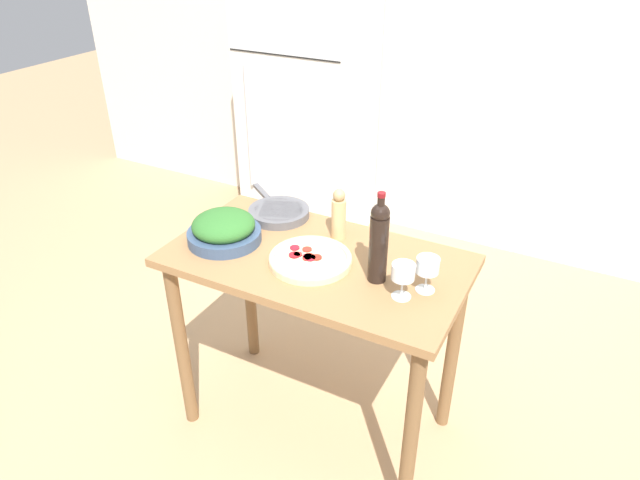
{
  "coord_description": "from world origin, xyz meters",
  "views": [
    {
      "loc": [
        0.88,
        -1.65,
        2.07
      ],
      "look_at": [
        0.0,
        0.03,
        0.95
      ],
      "focal_mm": 32.0,
      "sensor_mm": 36.0,
      "label": 1
    }
  ],
  "objects_px": {
    "wine_glass_near": "(403,274)",
    "cast_iron_skillet": "(279,212)",
    "salad_bowl": "(224,229)",
    "homemade_pizza": "(309,259)",
    "wine_bottle": "(379,241)",
    "wine_glass_far": "(428,267)",
    "pepper_mill": "(339,215)",
    "refrigerator": "(308,107)"
  },
  "relations": [
    {
      "from": "wine_glass_near",
      "to": "cast_iron_skillet",
      "type": "distance_m",
      "value": 0.76
    },
    {
      "from": "salad_bowl",
      "to": "homemade_pizza",
      "type": "bearing_deg",
      "value": 2.56
    },
    {
      "from": "wine_glass_near",
      "to": "salad_bowl",
      "type": "relative_size",
      "value": 0.45
    },
    {
      "from": "wine_bottle",
      "to": "wine_glass_far",
      "type": "bearing_deg",
      "value": 5.27
    },
    {
      "from": "wine_bottle",
      "to": "wine_glass_near",
      "type": "bearing_deg",
      "value": -27.07
    },
    {
      "from": "wine_glass_near",
      "to": "cast_iron_skillet",
      "type": "xyz_separation_m",
      "value": [
        -0.69,
        0.32,
        -0.08
      ]
    },
    {
      "from": "salad_bowl",
      "to": "homemade_pizza",
      "type": "height_order",
      "value": "salad_bowl"
    },
    {
      "from": "pepper_mill",
      "to": "homemade_pizza",
      "type": "height_order",
      "value": "pepper_mill"
    },
    {
      "from": "wine_bottle",
      "to": "salad_bowl",
      "type": "relative_size",
      "value": 1.17
    },
    {
      "from": "wine_bottle",
      "to": "homemade_pizza",
      "type": "distance_m",
      "value": 0.31
    },
    {
      "from": "wine_glass_near",
      "to": "wine_glass_far",
      "type": "bearing_deg",
      "value": 51.83
    },
    {
      "from": "wine_bottle",
      "to": "wine_glass_far",
      "type": "distance_m",
      "value": 0.19
    },
    {
      "from": "salad_bowl",
      "to": "cast_iron_skillet",
      "type": "bearing_deg",
      "value": 74.23
    },
    {
      "from": "wine_glass_near",
      "to": "salad_bowl",
      "type": "xyz_separation_m",
      "value": [
        -0.77,
        0.03,
        -0.04
      ]
    },
    {
      "from": "wine_glass_far",
      "to": "refrigerator",
      "type": "bearing_deg",
      "value": 129.94
    },
    {
      "from": "wine_bottle",
      "to": "salad_bowl",
      "type": "xyz_separation_m",
      "value": [
        -0.65,
        -0.03,
        -0.11
      ]
    },
    {
      "from": "homemade_pizza",
      "to": "cast_iron_skillet",
      "type": "height_order",
      "value": "cast_iron_skillet"
    },
    {
      "from": "refrigerator",
      "to": "cast_iron_skillet",
      "type": "distance_m",
      "value": 1.54
    },
    {
      "from": "refrigerator",
      "to": "wine_glass_far",
      "type": "height_order",
      "value": "refrigerator"
    },
    {
      "from": "pepper_mill",
      "to": "salad_bowl",
      "type": "relative_size",
      "value": 0.72
    },
    {
      "from": "pepper_mill",
      "to": "cast_iron_skillet",
      "type": "bearing_deg",
      "value": 172.29
    },
    {
      "from": "refrigerator",
      "to": "wine_glass_near",
      "type": "height_order",
      "value": "refrigerator"
    },
    {
      "from": "pepper_mill",
      "to": "homemade_pizza",
      "type": "xyz_separation_m",
      "value": [
        -0.01,
        -0.23,
        -0.09
      ]
    },
    {
      "from": "cast_iron_skillet",
      "to": "wine_bottle",
      "type": "bearing_deg",
      "value": -24.05
    },
    {
      "from": "wine_glass_near",
      "to": "salad_bowl",
      "type": "bearing_deg",
      "value": 177.89
    },
    {
      "from": "wine_bottle",
      "to": "pepper_mill",
      "type": "height_order",
      "value": "wine_bottle"
    },
    {
      "from": "wine_glass_near",
      "to": "cast_iron_skillet",
      "type": "relative_size",
      "value": 0.35
    },
    {
      "from": "wine_glass_near",
      "to": "pepper_mill",
      "type": "distance_m",
      "value": 0.47
    },
    {
      "from": "pepper_mill",
      "to": "refrigerator",
      "type": "bearing_deg",
      "value": 122.94
    },
    {
      "from": "refrigerator",
      "to": "pepper_mill",
      "type": "bearing_deg",
      "value": -57.06
    },
    {
      "from": "refrigerator",
      "to": "salad_bowl",
      "type": "bearing_deg",
      "value": -72.15
    },
    {
      "from": "refrigerator",
      "to": "cast_iron_skillet",
      "type": "relative_size",
      "value": 4.81
    },
    {
      "from": "refrigerator",
      "to": "pepper_mill",
      "type": "xyz_separation_m",
      "value": [
        0.94,
        -1.45,
        0.09
      ]
    },
    {
      "from": "pepper_mill",
      "to": "salad_bowl",
      "type": "xyz_separation_m",
      "value": [
        -0.39,
        -0.24,
        -0.05
      ]
    },
    {
      "from": "salad_bowl",
      "to": "cast_iron_skillet",
      "type": "height_order",
      "value": "salad_bowl"
    },
    {
      "from": "wine_bottle",
      "to": "cast_iron_skillet",
      "type": "height_order",
      "value": "wine_bottle"
    },
    {
      "from": "wine_bottle",
      "to": "refrigerator",
      "type": "bearing_deg",
      "value": 125.8
    },
    {
      "from": "wine_glass_near",
      "to": "cast_iron_skillet",
      "type": "bearing_deg",
      "value": 155.42
    },
    {
      "from": "wine_glass_far",
      "to": "homemade_pizza",
      "type": "height_order",
      "value": "wine_glass_far"
    },
    {
      "from": "wine_bottle",
      "to": "cast_iron_skillet",
      "type": "distance_m",
      "value": 0.64
    },
    {
      "from": "refrigerator",
      "to": "pepper_mill",
      "type": "relative_size",
      "value": 8.45
    },
    {
      "from": "wine_bottle",
      "to": "salad_bowl",
      "type": "distance_m",
      "value": 0.66
    }
  ]
}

